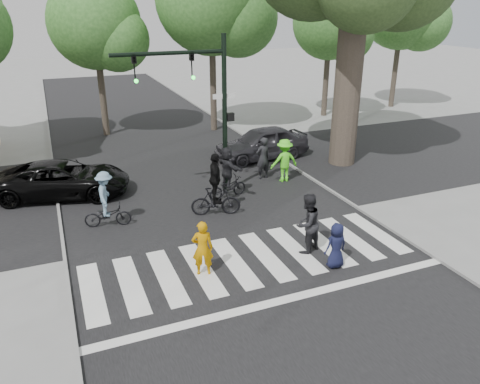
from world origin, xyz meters
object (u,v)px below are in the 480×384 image
Objects in this scene: cyclist_right at (228,175)px; car_grey at (262,143)px; car_suv at (63,179)px; pedestrian_adult at (307,223)px; cyclist_left at (106,203)px; traffic_signal at (202,95)px; pedestrian_woman at (203,248)px; pedestrian_child at (336,246)px; cyclist_mid at (215,190)px.

car_grey is (3.24, 3.88, -0.13)m from cyclist_right.
pedestrian_adult is at bearing -124.20° from car_suv.
traffic_signal is at bearing 19.40° from cyclist_left.
pedestrian_woman reaches higher than pedestrian_child.
traffic_signal reaches higher than pedestrian_adult.
pedestrian_woman reaches higher than car_suv.
pedestrian_child is 0.27× the size of car_suv.
cyclist_mid is at bearing -114.28° from car_suv.
pedestrian_adult reaches higher than car_suv.
cyclist_right is 5.06m from car_grey.
pedestrian_adult is at bearing -37.28° from cyclist_left.
car_grey is (2.55, 8.69, -0.16)m from pedestrian_adult.
cyclist_left is at bearing -60.01° from pedestrian_adult.
cyclist_left is at bearing -160.60° from traffic_signal.
car_grey is at bearing -107.15° from pedestrian_woman.
cyclist_mid is 1.63m from cyclist_right.
cyclist_mid is (-1.95, 4.59, 0.26)m from pedestrian_child.
pedestrian_woman is at bearing -118.13° from cyclist_right.
pedestrian_woman is 5.49m from cyclist_right.
pedestrian_child is (3.59, -1.07, -0.13)m from pedestrian_woman.
pedestrian_child is at bearing -75.25° from traffic_signal.
pedestrian_woman is 0.83× the size of cyclist_left.
car_grey is at bearing 30.77° from cyclist_left.
car_suv is 9.12m from car_grey.
traffic_signal reaches higher than car_suv.
cyclist_right reaches higher than car_grey.
traffic_signal is 6.02m from car_grey.
pedestrian_woman is at bearing -142.07° from car_suv.
car_suv is at bearing 155.98° from cyclist_right.
pedestrian_adult reaches higher than pedestrian_woman.
traffic_signal is 3.22× the size of pedestrian_adult.
cyclist_mid is at bearing -98.28° from pedestrian_woman.
traffic_signal is at bearing -92.50° from pedestrian_woman.
cyclist_right is at bearing 54.06° from cyclist_mid.
cyclist_mid reaches higher than pedestrian_woman.
car_suv is (-1.19, 3.36, -0.15)m from cyclist_left.
cyclist_left is 9.12m from car_grey.
cyclist_mid is at bearing -97.31° from traffic_signal.
cyclist_left is at bearing -170.31° from cyclist_right.
cyclist_left is (-2.02, 4.05, 0.04)m from pedestrian_woman.
traffic_signal is 3.74× the size of pedestrian_woman.
pedestrian_woman is at bearing -63.56° from cyclist_left.
pedestrian_woman is 3.27m from pedestrian_adult.
car_grey is at bearing 39.88° from traffic_signal.
car_suv is at bearing 158.56° from traffic_signal.
car_grey is (2.24, 9.79, 0.10)m from pedestrian_child.
pedestrian_adult is at bearing -76.71° from pedestrian_child.
cyclist_right is at bearing -101.55° from pedestrian_woman.
cyclist_right is 6.34m from car_suv.
car_grey is (3.95, 3.30, -3.13)m from traffic_signal.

